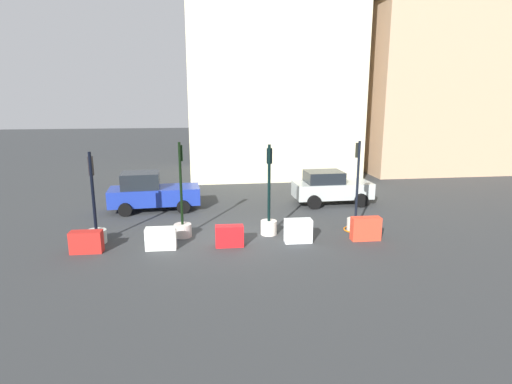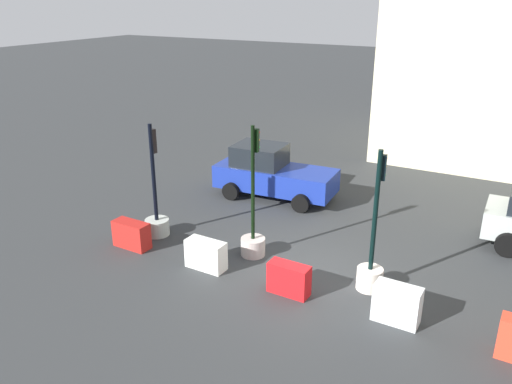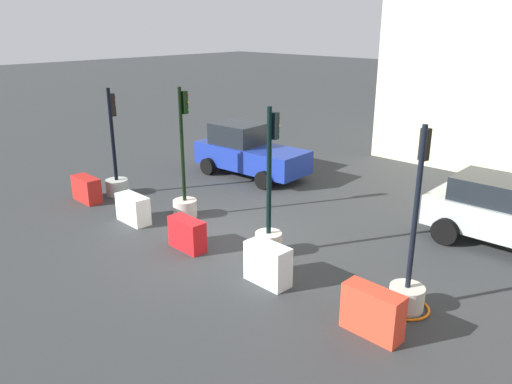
% 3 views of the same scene
% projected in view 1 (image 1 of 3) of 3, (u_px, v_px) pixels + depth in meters
% --- Properties ---
extents(ground_plane, '(120.00, 120.00, 0.00)m').
position_uv_depth(ground_plane, '(230.00, 238.00, 16.07)').
color(ground_plane, '#303334').
extents(traffic_light_0, '(0.72, 0.72, 3.41)m').
position_uv_depth(traffic_light_0, '(96.00, 227.00, 15.42)').
color(traffic_light_0, '#ABB2AA').
rests_on(traffic_light_0, ground_plane).
extents(traffic_light_1, '(0.68, 0.68, 3.68)m').
position_uv_depth(traffic_light_1, '(182.00, 221.00, 16.08)').
color(traffic_light_1, '#B9ABA5').
rests_on(traffic_light_1, ground_plane).
extents(traffic_light_2, '(0.64, 0.64, 3.56)m').
position_uv_depth(traffic_light_2, '(269.00, 217.00, 16.36)').
color(traffic_light_2, beige).
rests_on(traffic_light_2, ground_plane).
extents(traffic_light_3, '(0.93, 0.93, 3.64)m').
position_uv_depth(traffic_light_3, '(355.00, 217.00, 16.90)').
color(traffic_light_3, beige).
rests_on(traffic_light_3, ground_plane).
extents(construction_barrier_0, '(1.09, 0.48, 0.77)m').
position_uv_depth(construction_barrier_0, '(86.00, 242.00, 14.49)').
color(construction_barrier_0, red).
rests_on(construction_barrier_0, ground_plane).
extents(construction_barrier_1, '(1.08, 0.49, 0.78)m').
position_uv_depth(construction_barrier_1, '(161.00, 238.00, 14.83)').
color(construction_barrier_1, white).
rests_on(construction_barrier_1, ground_plane).
extents(construction_barrier_2, '(1.03, 0.44, 0.78)m').
position_uv_depth(construction_barrier_2, '(229.00, 236.00, 15.09)').
color(construction_barrier_2, red).
rests_on(construction_barrier_2, ground_plane).
extents(construction_barrier_3, '(1.02, 0.49, 0.88)m').
position_uv_depth(construction_barrier_3, '(298.00, 231.00, 15.52)').
color(construction_barrier_3, white).
rests_on(construction_barrier_3, ground_plane).
extents(construction_barrier_4, '(1.11, 0.44, 0.89)m').
position_uv_depth(construction_barrier_4, '(366.00, 229.00, 15.76)').
color(construction_barrier_4, red).
rests_on(construction_barrier_4, ground_plane).
extents(car_silver_hatchback, '(3.89, 2.13, 1.68)m').
position_uv_depth(car_silver_hatchback, '(330.00, 187.00, 21.09)').
color(car_silver_hatchback, '#ABB4B0').
rests_on(car_silver_hatchback, ground_plane).
extents(car_blue_estate, '(4.30, 2.23, 1.84)m').
position_uv_depth(car_blue_estate, '(151.00, 192.00, 19.88)').
color(car_blue_estate, navy).
rests_on(car_blue_estate, ground_plane).
extents(building_main_facade, '(11.52, 7.94, 13.47)m').
position_uv_depth(building_main_facade, '(270.00, 75.00, 28.58)').
color(building_main_facade, beige).
rests_on(building_main_facade, ground_plane).
extents(building_corner_block, '(17.22, 7.63, 12.17)m').
position_uv_depth(building_corner_block, '(472.00, 86.00, 30.70)').
color(building_corner_block, tan).
rests_on(building_corner_block, ground_plane).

